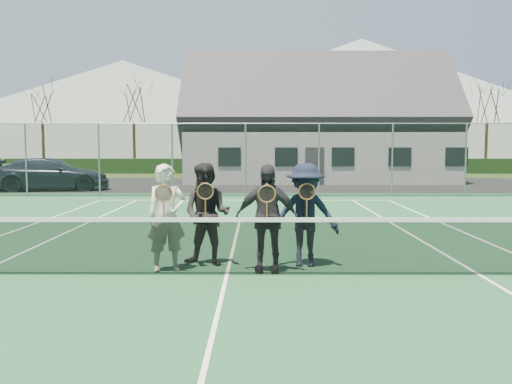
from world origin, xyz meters
TOP-DOWN VIEW (x-y plane):
  - ground at (0.00, 20.00)m, footprint 220.00×220.00m
  - court_surface at (0.00, 0.00)m, footprint 30.00×30.00m
  - tarmac_carpark at (-4.00, 20.00)m, footprint 40.00×12.00m
  - hedge_row at (0.00, 32.00)m, footprint 40.00×1.20m
  - hill_west at (-25.00, 95.00)m, footprint 110.00×110.00m
  - hill_centre at (20.00, 95.00)m, footprint 120.00×120.00m
  - car_b at (-11.13, 18.92)m, footprint 3.89×1.66m
  - car_c at (-9.15, 16.57)m, footprint 5.48×2.88m
  - court_markings at (0.00, 0.00)m, footprint 11.03×23.83m
  - tennis_net at (0.00, 0.00)m, footprint 11.68×0.08m
  - perimeter_fence at (0.00, 13.50)m, footprint 30.07×0.07m
  - clubhouse at (4.00, 24.00)m, footprint 15.60×8.20m
  - tree_a at (-16.00, 33.00)m, footprint 3.20×3.20m
  - tree_b at (-9.00, 33.00)m, footprint 3.20×3.20m
  - tree_c at (2.00, 33.00)m, footprint 3.20×3.20m
  - tree_d at (12.00, 33.00)m, footprint 3.20×3.20m
  - tree_e at (18.00, 33.00)m, footprint 3.20×3.20m
  - player_a at (-1.03, 0.34)m, footprint 0.77×0.64m
  - player_b at (-0.39, 0.76)m, footprint 1.03×0.90m
  - player_c at (0.65, 0.28)m, footprint 1.10×0.56m
  - player_d at (1.33, 0.70)m, footprint 1.19×0.73m

SIDE VIEW (x-z plane):
  - ground at x=0.00m, z-range 0.00..0.00m
  - tarmac_carpark at x=-4.00m, z-range 0.00..0.01m
  - court_surface at x=0.00m, z-range 0.00..0.02m
  - court_markings at x=0.00m, z-range 0.02..0.03m
  - tennis_net at x=0.00m, z-range -0.01..1.09m
  - hedge_row at x=0.00m, z-range 0.00..1.10m
  - car_b at x=-11.13m, z-range 0.00..1.25m
  - car_c at x=-9.15m, z-range 0.00..1.52m
  - player_d at x=1.33m, z-range 0.02..1.82m
  - player_b at x=-0.39m, z-range 0.02..1.82m
  - player_c at x=0.65m, z-range 0.02..1.82m
  - player_a at x=-1.03m, z-range 0.02..1.82m
  - perimeter_fence at x=0.00m, z-range 0.01..3.03m
  - clubhouse at x=4.00m, z-range 0.14..7.84m
  - tree_a at x=-16.00m, z-range 1.91..9.68m
  - tree_b at x=-9.00m, z-range 1.91..9.68m
  - tree_c at x=2.00m, z-range 1.91..9.68m
  - tree_d at x=12.00m, z-range 1.91..9.68m
  - tree_e at x=18.00m, z-range 1.91..9.68m
  - hill_west at x=-25.00m, z-range 0.00..18.00m
  - hill_centre at x=20.00m, z-range 0.00..22.00m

